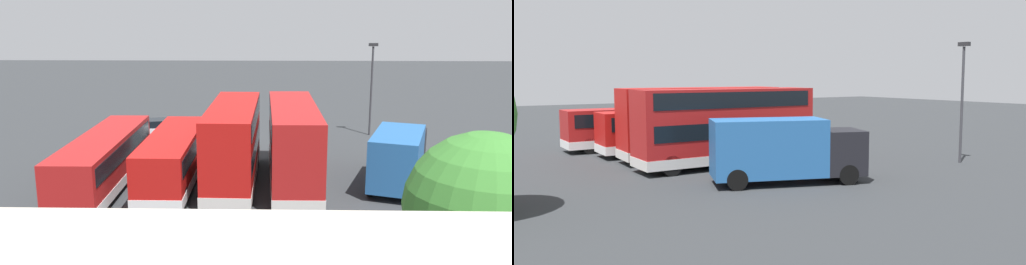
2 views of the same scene
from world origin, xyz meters
The scene contains 10 objects.
ground_plane centered at (0.00, 0.00, 0.00)m, with size 140.00×140.00×0.00m, color #2D3033.
bus_double_decker_near_end centered at (-5.20, 10.35, 2.45)m, with size 2.72×10.87×4.55m.
bus_double_decker_second centered at (-1.82, 10.39, 2.45)m, with size 2.82×10.34×4.55m.
bus_single_deck_third centered at (1.56, 10.71, 1.62)m, with size 2.62×10.40×2.95m.
bus_single_deck_fourth centered at (5.34, 11.26, 1.62)m, with size 2.71×12.02×2.95m.
box_truck_blue centered at (-11.20, 10.38, 1.71)m, with size 4.86×7.90×3.20m.
car_hatchback_silver centered at (4.66, -1.00, 0.70)m, with size 4.67×2.66×1.43m.
lamp_post_tall centered at (-11.91, -2.17, 4.32)m, with size 0.70×0.30×7.31m.
waste_bin_yellow centered at (9.11, -3.18, 0.47)m, with size 0.60×0.60×0.95m, color #333338.
tree_midleft centered at (-10.17, 24.51, 3.87)m, with size 4.69×4.69×6.23m.
Camera 1 is at (-3.80, 39.40, 9.56)m, focal length 37.03 mm.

